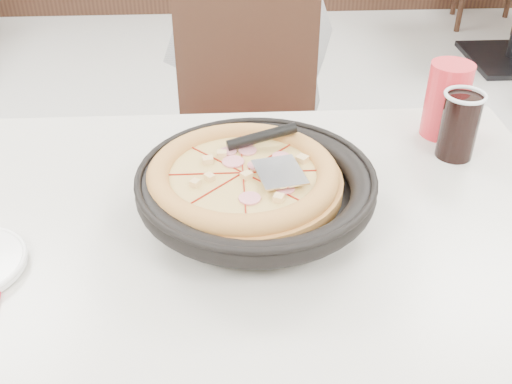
{
  "coord_description": "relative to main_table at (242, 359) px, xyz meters",
  "views": [
    {
      "loc": [
        -0.07,
        -0.81,
        1.38
      ],
      "look_at": [
        -0.02,
        0.03,
        0.8
      ],
      "focal_mm": 42.0,
      "sensor_mm": 36.0,
      "label": 1
    }
  ],
  "objects": [
    {
      "name": "main_table",
      "position": [
        0.0,
        0.0,
        0.0
      ],
      "size": [
        1.23,
        0.84,
        0.75
      ],
      "primitive_type": null,
      "rotation": [
        0.0,
        0.0,
        0.04
      ],
      "color": "silver",
      "rests_on": "floor"
    },
    {
      "name": "chair_far",
      "position": [
        0.01,
        0.64,
        0.1
      ],
      "size": [
        0.49,
        0.49,
        0.95
      ],
      "primitive_type": null,
      "rotation": [
        0.0,
        0.0,
        2.97
      ],
      "color": "black",
      "rests_on": "floor"
    },
    {
      "name": "trivet",
      "position": [
        0.06,
        -0.0,
        0.39
      ],
      "size": [
        0.11,
        0.11,
        0.04
      ],
      "primitive_type": "cylinder",
      "rotation": [
        0.0,
        0.0,
        0.04
      ],
      "color": "black",
      "rests_on": "main_table"
    },
    {
      "name": "pizza_pan",
      "position": [
        0.03,
        0.0,
        0.42
      ],
      "size": [
        0.36,
        0.36,
        0.01
      ],
      "primitive_type": "cylinder",
      "rotation": [
        0.0,
        0.0,
        0.04
      ],
      "color": "black",
      "rests_on": "trivet"
    },
    {
      "name": "pizza",
      "position": [
        0.01,
        0.02,
        0.44
      ],
      "size": [
        0.36,
        0.36,
        0.02
      ],
      "primitive_type": "cylinder",
      "rotation": [
        0.0,
        0.0,
        0.04
      ],
      "color": "#B97D37",
      "rests_on": "pizza_pan"
    },
    {
      "name": "pizza_server",
      "position": [
        0.07,
        -0.0,
        0.47
      ],
      "size": [
        0.09,
        0.11,
        0.0
      ],
      "primitive_type": "cube",
      "rotation": [
        0.0,
        0.0,
        0.21
      ],
      "color": "silver",
      "rests_on": "pizza"
    },
    {
      "name": "cola_glass",
      "position": [
        0.44,
        0.19,
        0.44
      ],
      "size": [
        0.08,
        0.08,
        0.13
      ],
      "primitive_type": "cylinder",
      "rotation": [
        0.0,
        0.0,
        0.04
      ],
      "color": "black",
      "rests_on": "main_table"
    },
    {
      "name": "red_cup",
      "position": [
        0.44,
        0.28,
        0.45
      ],
      "size": [
        0.09,
        0.09,
        0.16
      ],
      "primitive_type": "cylinder",
      "rotation": [
        0.0,
        0.0,
        0.04
      ],
      "color": "red",
      "rests_on": "main_table"
    }
  ]
}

